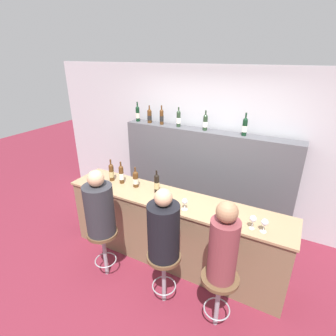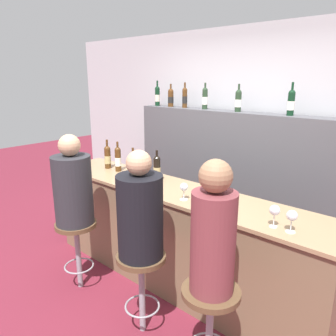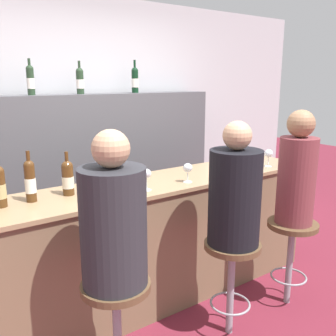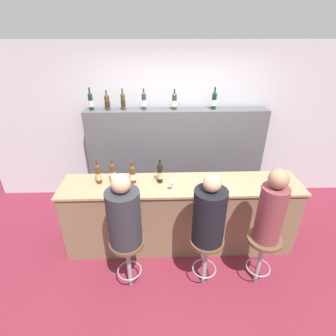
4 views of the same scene
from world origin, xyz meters
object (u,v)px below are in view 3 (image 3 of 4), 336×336
wine_bottle_counter_3 (114,169)px  wine_bottle_backbar_5 (135,80)px  wine_bottle_counter_0 (0,186)px  wine_bottle_counter_1 (30,181)px  guest_seated_middle (235,193)px  bar_stool_right (291,240)px  wine_glass_3 (269,154)px  wine_bottle_backbar_3 (30,80)px  bar_stool_left (116,307)px  wine_bottle_counter_2 (68,178)px  wine_glass_2 (260,155)px  wine_glass_0 (146,175)px  wine_glass_1 (188,169)px  guest_seated_right (297,173)px  wine_bottle_backbar_4 (80,81)px  guest_seated_left (113,221)px  bar_stool_middle (232,263)px

wine_bottle_counter_3 → wine_bottle_backbar_5: wine_bottle_backbar_5 is taller
wine_bottle_counter_0 → wine_bottle_counter_1: 0.18m
guest_seated_middle → bar_stool_right: bearing=-0.0°
wine_glass_3 → wine_bottle_backbar_3: bearing=141.4°
wine_bottle_backbar_5 → wine_glass_3: size_ratio=2.12×
bar_stool_left → guest_seated_middle: guest_seated_middle is taller
wine_bottle_counter_2 → wine_glass_2: bearing=-7.4°
wine_glass_0 → wine_glass_2: wine_glass_2 is taller
wine_glass_1 → wine_glass_3: bearing=-0.0°
wine_bottle_backbar_3 → guest_seated_right: 2.41m
wine_glass_0 → wine_glass_1: size_ratio=1.05×
wine_glass_3 → guest_seated_right: guest_seated_right is taller
wine_glass_0 → wine_glass_3: (1.29, 0.00, 0.00)m
wine_bottle_backbar_3 → wine_glass_1: wine_bottle_backbar_3 is taller
wine_bottle_backbar_4 → wine_bottle_backbar_5: (0.61, -0.00, 0.01)m
wine_bottle_counter_0 → wine_glass_1: 1.31m
wine_bottle_counter_0 → guest_seated_middle: guest_seated_middle is taller
wine_glass_2 → bar_stool_right: (-0.16, -0.51, -0.58)m
wine_bottle_counter_1 → bar_stool_left: wine_bottle_counter_1 is taller
bar_stool_left → guest_seated_left: 0.51m
wine_bottle_counter_3 → wine_bottle_backbar_3: wine_bottle_backbar_3 is taller
wine_bottle_backbar_3 → wine_glass_0: (0.38, -1.34, -0.65)m
wine_bottle_backbar_5 → guest_seated_middle: (-0.34, -1.85, -0.72)m
wine_bottle_backbar_4 → bar_stool_right: bearing=-63.4°
wine_bottle_counter_1 → bar_stool_left: bearing=-73.3°
bar_stool_middle → guest_seated_middle: 0.50m
wine_bottle_counter_2 → guest_seated_right: size_ratio=0.35×
guest_seated_left → wine_glass_2: bearing=16.8°
wine_glass_0 → wine_glass_3: 1.29m
wine_glass_1 → guest_seated_middle: size_ratio=0.18×
bar_stool_left → guest_seated_middle: (0.89, 0.00, 0.50)m
guest_seated_left → wine_bottle_counter_2: bearing=87.6°
wine_bottle_counter_0 → bar_stool_right: wine_bottle_counter_0 is taller
wine_bottle_counter_2 → bar_stool_left: bearing=-92.4°
wine_bottle_counter_0 → guest_seated_middle: 1.48m
wine_glass_1 → wine_bottle_counter_0: bearing=170.6°
guest_seated_left → guest_seated_right: (1.53, 0.00, 0.03)m
wine_bottle_counter_1 → bar_stool_middle: bearing=-33.4°
wine_bottle_counter_1 → bar_stool_middle: wine_bottle_counter_1 is taller
wine_bottle_backbar_4 → guest_seated_middle: size_ratio=0.38×
wine_bottle_counter_1 → wine_glass_3: size_ratio=2.10×
guest_seated_right → wine_glass_2: bearing=72.4°
wine_glass_3 → wine_bottle_counter_0: bearing=174.5°
wine_bottle_counter_1 → wine_bottle_backbar_5: (1.44, 1.12, 0.62)m
wine_bottle_counter_2 → wine_glass_0: 0.54m
wine_bottle_counter_0 → wine_bottle_counter_2: 0.43m
wine_glass_1 → bar_stool_left: wine_glass_1 is taller
bar_stool_left → guest_seated_middle: 1.02m
wine_glass_3 → guest_seated_middle: (-0.93, -0.51, -0.07)m
wine_bottle_counter_3 → guest_seated_right: guest_seated_right is taller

